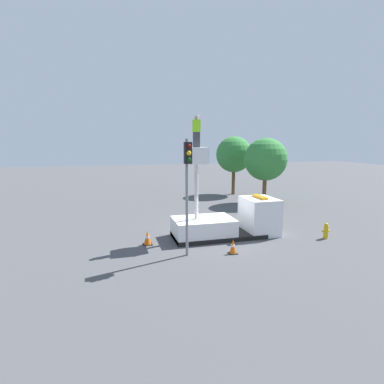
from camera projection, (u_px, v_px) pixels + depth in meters
The scene contains 9 objects.
ground_plane at pixel (218, 237), 17.77m from camera, with size 120.00×120.00×0.00m, color #4C4C4F.
bucket_truck at pixel (228, 220), 17.77m from camera, with size 6.27×2.36×5.26m.
worker at pixel (196, 131), 16.42m from camera, with size 0.40×0.26×1.75m.
traffic_light_pole at pixel (188, 175), 14.06m from camera, with size 0.34×0.57×5.70m.
fire_hydrant at pixel (326, 231), 17.37m from camera, with size 0.50×0.26×0.93m.
traffic_cone_rear at pixel (147, 238), 16.33m from camera, with size 0.51×0.51×0.77m.
traffic_cone_curbside at pixel (233, 247), 15.01m from camera, with size 0.42×0.42×0.74m.
tree_left_bg at pixel (266, 160), 26.97m from camera, with size 3.85×3.85×5.95m.
tree_right_bg at pixel (234, 155), 31.70m from camera, with size 3.79×3.79×6.17m.
Camera 1 is at (-5.97, -16.09, 5.52)m, focal length 28.00 mm.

